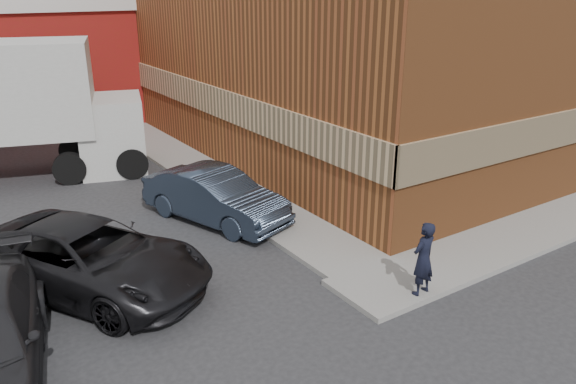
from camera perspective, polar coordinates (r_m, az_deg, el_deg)
ground at (r=12.50m, az=5.26°, el=-8.74°), size 90.00×90.00×0.00m
brick_building at (r=23.32m, az=8.30°, el=16.84°), size 14.25×18.25×9.36m
sidewalk_south at (r=17.37m, az=26.97°, el=-2.15°), size 16.00×1.80×0.12m
sidewalk_west at (r=19.92m, az=-9.70°, el=2.58°), size 1.80×18.00×0.12m
man at (r=11.63m, az=13.59°, el=-6.59°), size 0.61×0.44×1.57m
sedan at (r=15.18m, az=-7.42°, el=-0.43°), size 2.83×4.56×1.42m
suv_a at (r=12.42m, az=-19.54°, el=-6.32°), size 4.82×5.78×1.47m
box_truck at (r=20.12m, az=-26.54°, el=8.19°), size 9.29×5.17×4.40m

